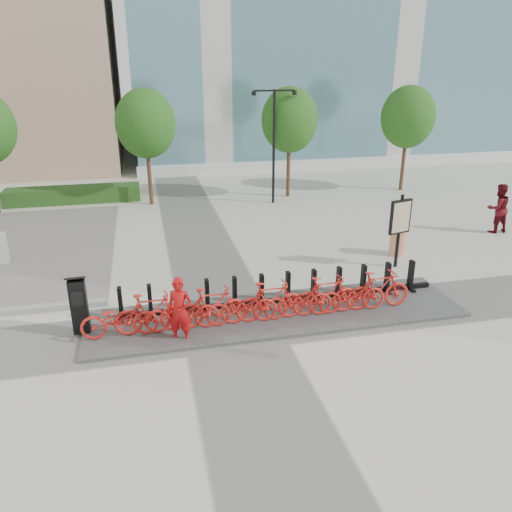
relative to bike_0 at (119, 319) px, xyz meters
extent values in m
plane|color=beige|center=(2.60, 0.05, -0.55)|extent=(120.00, 120.00, 0.00)
cube|color=#204812|center=(-2.40, 13.25, -0.20)|extent=(6.00, 1.20, 0.70)
cylinder|color=brown|center=(1.10, 12.05, 0.95)|extent=(0.18, 0.18, 3.00)
ellipsoid|color=#124D0F|center=(1.10, 12.05, 3.05)|extent=(2.60, 2.60, 2.99)
cylinder|color=brown|center=(7.60, 12.05, 0.95)|extent=(0.18, 0.18, 3.00)
ellipsoid|color=#124D0F|center=(7.60, 12.05, 3.05)|extent=(2.60, 2.60, 2.99)
cylinder|color=brown|center=(13.60, 12.05, 0.95)|extent=(0.18, 0.18, 3.00)
ellipsoid|color=#124D0F|center=(13.60, 12.05, 3.05)|extent=(2.60, 2.60, 2.99)
cylinder|color=black|center=(6.60, 11.05, 1.95)|extent=(0.12, 0.12, 5.00)
cube|color=black|center=(6.15, 11.05, 4.40)|extent=(0.90, 0.08, 0.08)
cube|color=black|center=(7.05, 11.05, 4.40)|extent=(0.90, 0.08, 0.08)
cylinder|color=black|center=(5.70, 11.05, 4.30)|extent=(0.20, 0.20, 0.18)
cylinder|color=black|center=(7.50, 11.05, 4.30)|extent=(0.20, 0.20, 0.18)
cube|color=#4C4C4C|center=(3.90, 0.35, -0.51)|extent=(9.60, 2.40, 0.08)
imported|color=red|center=(0.00, 0.00, 0.00)|extent=(1.78, 0.62, 0.93)
imported|color=red|center=(0.72, 0.00, 0.05)|extent=(1.73, 0.49, 1.04)
imported|color=red|center=(1.44, 0.00, 0.00)|extent=(1.78, 0.62, 0.93)
imported|color=red|center=(2.16, 0.00, 0.05)|extent=(1.73, 0.49, 1.04)
imported|color=red|center=(2.88, 0.00, 0.00)|extent=(1.78, 0.62, 0.93)
imported|color=red|center=(3.60, 0.00, 0.05)|extent=(1.73, 0.49, 1.04)
imported|color=red|center=(4.32, 0.00, 0.00)|extent=(1.78, 0.62, 0.93)
imported|color=red|center=(5.04, 0.00, 0.05)|extent=(1.73, 0.49, 1.04)
imported|color=red|center=(5.76, 0.00, 0.00)|extent=(1.78, 0.62, 0.93)
imported|color=red|center=(6.48, 0.00, 0.05)|extent=(1.73, 0.49, 1.04)
cube|color=black|center=(-0.91, 0.46, 0.20)|extent=(0.38, 0.33, 1.34)
cube|color=black|center=(-0.91, 0.46, 0.92)|extent=(0.46, 0.39, 0.17)
cube|color=black|center=(-0.91, 0.29, 0.47)|extent=(0.27, 0.03, 0.38)
imported|color=#B10D0E|center=(1.36, -0.43, 0.25)|extent=(0.68, 0.56, 1.60)
imported|color=#530A12|center=(13.77, 5.01, 0.39)|extent=(0.92, 0.72, 1.87)
cylinder|color=#FF5000|center=(8.98, 3.64, -0.02)|extent=(0.70, 0.70, 1.06)
cylinder|color=black|center=(8.41, 2.66, 0.63)|extent=(0.11, 0.11, 2.35)
cube|color=black|center=(8.41, 2.66, 1.11)|extent=(0.77, 0.30, 1.07)
cube|color=#C4B291|center=(8.41, 2.60, 1.11)|extent=(0.64, 0.19, 0.94)
camera|label=1|loc=(0.79, -10.66, 5.53)|focal=35.00mm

